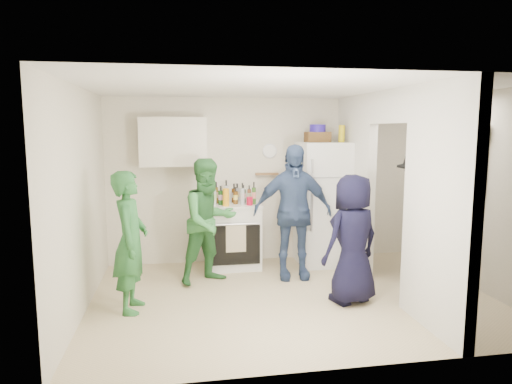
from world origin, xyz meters
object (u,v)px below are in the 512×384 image
(blue_bowl, at_px, (318,128))
(person_nook, at_px, (420,216))
(person_denim, at_px, (293,212))
(person_green_left, at_px, (130,242))
(person_green_center, at_px, (209,221))
(person_navy, at_px, (352,239))
(wicker_basket, at_px, (317,137))
(fridge, at_px, (324,203))
(yellow_cup_stack_top, at_px, (342,134))
(stove, at_px, (233,235))

(blue_bowl, relative_size, person_nook, 0.14)
(blue_bowl, bearing_deg, person_denim, -129.79)
(person_green_left, bearing_deg, blue_bowl, -55.52)
(person_nook, bearing_deg, person_green_center, -85.14)
(person_navy, bearing_deg, blue_bowl, -112.88)
(wicker_basket, xyz_separation_m, person_nook, (1.10, -1.08, -1.03))
(fridge, xyz_separation_m, person_nook, (1.00, -1.03, -0.03))
(person_green_left, height_order, person_denim, person_denim)
(person_green_center, height_order, person_denim, person_denim)
(person_green_center, bearing_deg, yellow_cup_stack_top, -13.07)
(stove, xyz_separation_m, person_navy, (1.21, -1.62, 0.28))
(yellow_cup_stack_top, xyz_separation_m, person_green_center, (-1.98, -0.49, -1.14))
(blue_bowl, height_order, person_green_left, blue_bowl)
(wicker_basket, xyz_separation_m, yellow_cup_stack_top, (0.32, -0.15, 0.05))
(wicker_basket, height_order, person_green_left, wicker_basket)
(stove, bearing_deg, person_green_left, -132.40)
(fridge, relative_size, blue_bowl, 7.66)
(person_denim, bearing_deg, person_green_left, -154.21)
(stove, distance_m, fridge, 1.45)
(wicker_basket, relative_size, yellow_cup_stack_top, 1.40)
(wicker_basket, height_order, person_green_center, wicker_basket)
(wicker_basket, relative_size, person_navy, 0.23)
(fridge, bearing_deg, blue_bowl, 153.43)
(person_green_left, bearing_deg, person_nook, -78.95)
(blue_bowl, xyz_separation_m, person_green_left, (-2.59, -1.46, -1.25))
(person_navy, bearing_deg, wicker_basket, -112.88)
(stove, xyz_separation_m, person_green_left, (-1.32, -1.44, 0.32))
(blue_bowl, height_order, person_navy, blue_bowl)
(person_green_center, relative_size, person_nook, 0.93)
(person_navy, xyz_separation_m, person_nook, (1.16, 0.57, 0.13))
(blue_bowl, bearing_deg, yellow_cup_stack_top, -25.11)
(yellow_cup_stack_top, bearing_deg, person_green_left, -155.78)
(stove, bearing_deg, person_nook, -23.96)
(fridge, distance_m, person_green_center, 1.86)
(wicker_basket, relative_size, person_green_left, 0.22)
(stove, relative_size, yellow_cup_stack_top, 3.81)
(fridge, xyz_separation_m, yellow_cup_stack_top, (0.22, -0.10, 1.04))
(stove, height_order, wicker_basket, wicker_basket)
(person_green_left, relative_size, person_green_center, 0.96)
(blue_bowl, distance_m, person_nook, 1.92)
(yellow_cup_stack_top, distance_m, person_navy, 1.96)
(stove, height_order, yellow_cup_stack_top, yellow_cup_stack_top)
(yellow_cup_stack_top, bearing_deg, blue_bowl, 154.89)
(person_green_center, xyz_separation_m, person_denim, (1.13, 0.01, 0.09))
(fridge, distance_m, yellow_cup_stack_top, 1.07)
(person_green_center, bearing_deg, blue_bowl, -5.90)
(stove, bearing_deg, person_denim, -39.55)
(stove, height_order, person_green_left, person_green_left)
(blue_bowl, distance_m, person_navy, 2.09)
(blue_bowl, height_order, person_green_center, blue_bowl)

